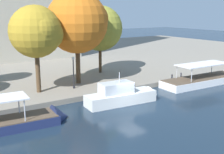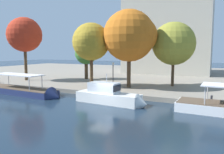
# 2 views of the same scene
# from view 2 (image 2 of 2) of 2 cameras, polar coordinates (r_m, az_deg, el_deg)

# --- Properties ---
(ground_plane) EXTENTS (220.00, 220.00, 0.00)m
(ground_plane) POSITION_cam_2_polar(r_m,az_deg,el_deg) (25.59, -2.82, -7.50)
(ground_plane) COLOR #192838
(dock_promenade) EXTENTS (120.00, 55.00, 0.60)m
(dock_promenade) POSITION_cam_2_polar(r_m,az_deg,el_deg) (56.06, 13.11, 0.33)
(dock_promenade) COLOR gray
(dock_promenade) RESTS_ON ground_plane
(tour_boat_1) EXTENTS (14.72, 3.76, 3.95)m
(tour_boat_1) POSITION_cam_2_polar(r_m,az_deg,el_deg) (35.10, -21.42, -3.52)
(tour_boat_1) COLOR navy
(tour_boat_1) RESTS_ON ground_plane
(motor_yacht_2) EXTENTS (9.12, 2.94, 4.27)m
(motor_yacht_2) POSITION_cam_2_polar(r_m,az_deg,el_deg) (26.96, -0.17, -5.31)
(motor_yacht_2) COLOR silver
(motor_yacht_2) RESTS_ON ground_plane
(mooring_bollard_1) EXTENTS (0.26, 0.26, 0.69)m
(mooring_bollard_1) POSITION_cam_2_polar(r_m,az_deg,el_deg) (27.85, 23.79, -4.84)
(mooring_bollard_1) COLOR #2D2D33
(mooring_bollard_1) RESTS_ON dock_promenade
(lamp_post) EXTENTS (0.38, 0.38, 3.97)m
(lamp_post) POSITION_cam_2_polar(r_m,az_deg,el_deg) (33.79, 0.26, 1.09)
(lamp_post) COLOR black
(lamp_post) RESTS_ON dock_promenade
(tree_0) EXTENTS (6.54, 6.54, 11.99)m
(tree_0) POSITION_cam_2_polar(r_m,az_deg,el_deg) (46.84, -21.07, 9.89)
(tree_0) COLOR #4C3823
(tree_0) RESTS_ON dock_promenade
(tree_1) EXTENTS (6.81, 6.81, 10.19)m
(tree_1) POSITION_cam_2_polar(r_m,az_deg,el_deg) (37.44, 15.45, 8.12)
(tree_1) COLOR #4C3823
(tree_1) RESTS_ON dock_promenade
(tree_2) EXTENTS (8.10, 7.91, 11.89)m
(tree_2) POSITION_cam_2_polar(r_m,az_deg,el_deg) (34.90, 5.16, 10.40)
(tree_2) COLOR #4C3823
(tree_2) RESTS_ON dock_promenade
(tree_3) EXTENTS (5.96, 6.04, 10.07)m
(tree_3) POSITION_cam_2_polar(r_m,az_deg,el_deg) (35.92, -5.26, 8.85)
(tree_3) COLOR #4C3823
(tree_3) RESTS_ON dock_promenade
(tree_4) EXTENTS (4.49, 4.49, 7.46)m
(tree_4) POSITION_cam_2_polar(r_m,az_deg,el_deg) (46.04, -6.61, 6.07)
(tree_4) COLOR #4C3823
(tree_4) RESTS_ON dock_promenade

